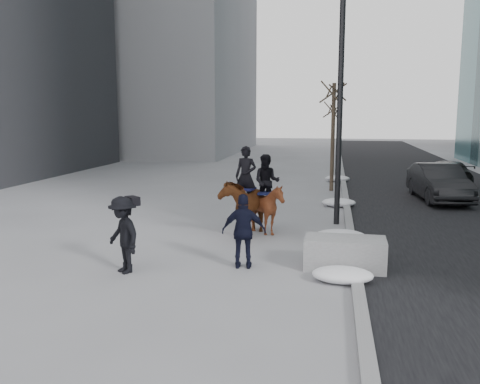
% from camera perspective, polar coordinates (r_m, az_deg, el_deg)
% --- Properties ---
extents(ground, '(120.00, 120.00, 0.00)m').
position_cam_1_polar(ground, '(12.78, -0.98, -7.49)').
color(ground, gray).
rests_on(ground, ground).
extents(road, '(8.00, 90.00, 0.01)m').
position_cam_1_polar(road, '(22.77, 21.84, -0.82)').
color(road, black).
rests_on(road, ground).
extents(curb, '(0.25, 90.00, 0.12)m').
position_cam_1_polar(curb, '(22.31, 11.73, -0.41)').
color(curb, gray).
rests_on(curb, ground).
extents(planter, '(1.87, 0.97, 0.74)m').
position_cam_1_polar(planter, '(12.12, 11.69, -6.77)').
color(planter, '#97989A').
rests_on(planter, ground).
extents(car_near, '(2.02, 4.71, 1.51)m').
position_cam_1_polar(car_near, '(22.45, 21.43, 1.01)').
color(car_near, black).
rests_on(car_near, ground).
extents(car_far, '(1.79, 4.35, 1.26)m').
position_cam_1_polar(car_far, '(27.23, 22.26, 1.98)').
color(car_far, black).
rests_on(car_far, ground).
extents(tree_near, '(1.20, 1.20, 5.47)m').
position_cam_1_polar(tree_near, '(23.79, 10.39, 6.68)').
color(tree_near, '#33291E').
rests_on(tree_near, ground).
extents(tree_far, '(1.20, 1.20, 4.54)m').
position_cam_1_polar(tree_far, '(32.49, 10.40, 6.43)').
color(tree_far, '#382D21').
rests_on(tree_far, ground).
extents(mounted_left, '(1.32, 2.18, 2.63)m').
position_cam_1_polar(mounted_left, '(15.10, 0.57, -1.11)').
color(mounted_left, '#522510').
rests_on(mounted_left, ground).
extents(mounted_right, '(1.27, 1.43, 2.38)m').
position_cam_1_polar(mounted_right, '(15.13, 2.95, -1.18)').
color(mounted_right, '#4C200F').
rests_on(mounted_right, ground).
extents(feeder, '(1.07, 0.91, 1.75)m').
position_cam_1_polar(feeder, '(11.83, 0.44, -4.44)').
color(feeder, black).
rests_on(feeder, ground).
extents(camera_crew, '(1.29, 1.23, 1.75)m').
position_cam_1_polar(camera_crew, '(11.79, -12.99, -4.67)').
color(camera_crew, black).
rests_on(camera_crew, ground).
extents(lamppost, '(0.25, 1.15, 9.09)m').
position_cam_1_polar(lamppost, '(16.54, 11.28, 13.56)').
color(lamppost, black).
rests_on(lamppost, ground).
extents(snow_piles, '(1.44, 17.13, 0.37)m').
position_cam_1_polar(snow_piles, '(17.75, 11.09, -2.41)').
color(snow_piles, white).
rests_on(snow_piles, ground).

